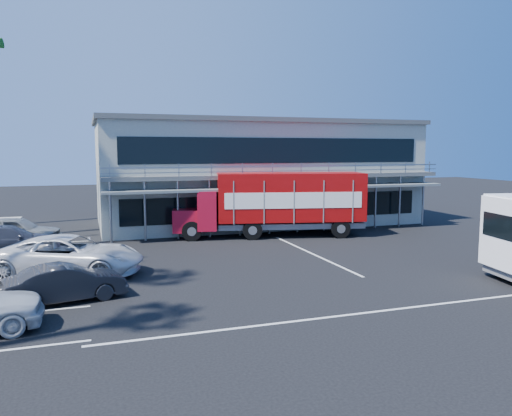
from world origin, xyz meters
name	(u,v)px	position (x,y,z in m)	size (l,w,h in m)	color
ground	(300,270)	(0.00, 0.00, 0.00)	(120.00, 120.00, 0.00)	black
building	(255,172)	(3.00, 14.94, 3.66)	(22.40, 12.00, 7.30)	gray
red_truck	(277,201)	(2.23, 8.52, 2.12)	(11.75, 5.04, 3.86)	maroon
parked_car_b	(66,283)	(-9.50, -1.56, 0.65)	(1.38, 3.97, 1.31)	black
parked_car_c	(70,256)	(-9.50, 2.29, 0.84)	(2.78, 6.03, 1.68)	silver
parked_car_d	(9,240)	(-12.50, 7.60, 0.74)	(2.07, 5.10, 1.48)	#2D2F3C
parked_car_e	(16,231)	(-12.50, 10.29, 0.81)	(1.90, 4.73, 1.61)	gray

